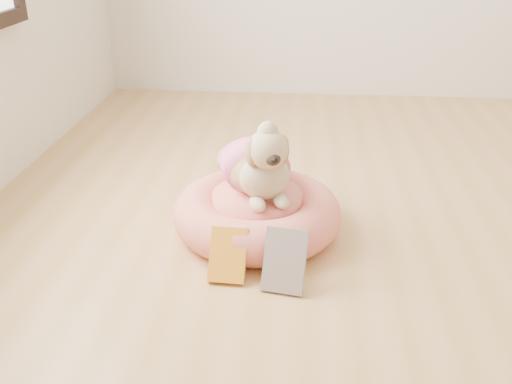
# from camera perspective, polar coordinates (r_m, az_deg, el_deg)

# --- Properties ---
(pet_bed) EXTENTS (0.61, 0.61, 0.16)m
(pet_bed) POSITION_cam_1_polar(r_m,az_deg,el_deg) (2.07, 0.12, -2.12)
(pet_bed) COLOR #F96162
(pet_bed) RESTS_ON floor
(dog) EXTENTS (0.42, 0.49, 0.31)m
(dog) POSITION_cam_1_polar(r_m,az_deg,el_deg) (1.98, 0.18, 4.04)
(dog) COLOR brown
(dog) RESTS_ON pet_bed
(book_yellow) EXTENTS (0.12, 0.12, 0.16)m
(book_yellow) POSITION_cam_1_polar(r_m,az_deg,el_deg) (1.82, -2.82, -6.32)
(book_yellow) COLOR yellow
(book_yellow) RESTS_ON floor
(book_white) EXTENTS (0.15, 0.12, 0.19)m
(book_white) POSITION_cam_1_polar(r_m,az_deg,el_deg) (1.76, 2.89, -6.87)
(book_white) COLOR white
(book_white) RESTS_ON floor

